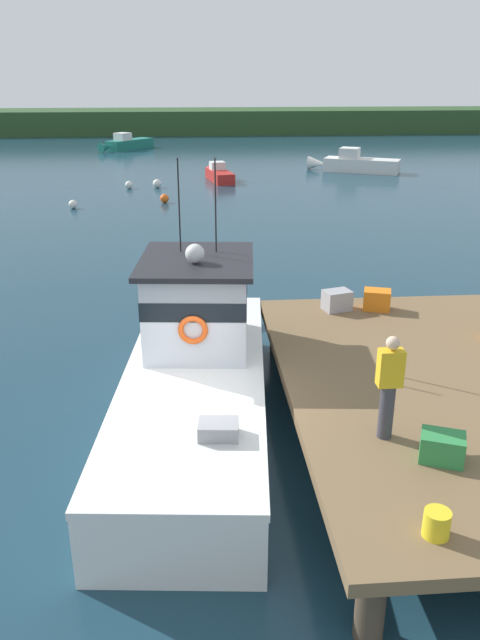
{
  "coord_description": "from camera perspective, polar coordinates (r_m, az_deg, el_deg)",
  "views": [
    {
      "loc": [
        0.23,
        -9.64,
        6.32
      ],
      "look_at": [
        1.2,
        2.77,
        1.4
      ],
      "focal_mm": 35.54,
      "sensor_mm": 36.0,
      "label": 1
    }
  ],
  "objects": [
    {
      "name": "moored_boat_far_right",
      "position": [
        43.95,
        10.33,
        13.68
      ],
      "size": [
        6.02,
        3.69,
        1.55
      ],
      "color": "silver",
      "rests_on": "ground"
    },
    {
      "name": "mooring_buoy_spare_mooring",
      "position": [
        32.48,
        -14.81,
        10.04
      ],
      "size": [
        0.42,
        0.42,
        0.42
      ],
      "primitive_type": "sphere",
      "color": "silver",
      "rests_on": "ground"
    },
    {
      "name": "deckhand_by_the_boat",
      "position": [
        9.48,
        13.25,
        -5.75
      ],
      "size": [
        0.36,
        0.22,
        1.63
      ],
      "color": "#383842",
      "rests_on": "dock"
    },
    {
      "name": "mooring_buoy_outer",
      "position": [
        33.08,
        -6.82,
        10.82
      ],
      "size": [
        0.45,
        0.45,
        0.45
      ],
      "primitive_type": "sphere",
      "color": "#EA5B19",
      "rests_on": "ground"
    },
    {
      "name": "main_fishing_boat",
      "position": [
        12.19,
        -3.93,
        -4.33
      ],
      "size": [
        3.26,
        9.93,
        4.8
      ],
      "color": "white",
      "rests_on": "ground"
    },
    {
      "name": "ground_plane",
      "position": [
        11.53,
        -4.99,
        -11.77
      ],
      "size": [
        200.0,
        200.0,
        0.0
      ],
      "primitive_type": "plane",
      "color": "#193847"
    },
    {
      "name": "crate_stack_near_edge",
      "position": [
        14.62,
        8.73,
        1.77
      ],
      "size": [
        0.7,
        0.59,
        0.46
      ],
      "primitive_type": "cube",
      "rotation": [
        0.0,
        0.0,
        0.29
      ],
      "color": "#9E9EA3",
      "rests_on": "dock"
    },
    {
      "name": "mooring_buoy_inshore",
      "position": [
        37.55,
        -7.48,
        12.09
      ],
      "size": [
        0.48,
        0.48,
        0.48
      ],
      "primitive_type": "sphere",
      "color": "silver",
      "rests_on": "ground"
    },
    {
      "name": "dock",
      "position": [
        11.89,
        18.77,
        -5.87
      ],
      "size": [
        6.0,
        9.0,
        1.2
      ],
      "color": "#4C3D2D",
      "rests_on": "ground"
    },
    {
      "name": "moored_boat_near_channel",
      "position": [
        56.76,
        -10.19,
        15.36
      ],
      "size": [
        4.43,
        4.91,
        1.41
      ],
      "color": "#196B5B",
      "rests_on": "ground"
    },
    {
      "name": "far_shoreline",
      "position": [
        71.82,
        -4.86,
        17.42
      ],
      "size": [
        120.0,
        8.0,
        2.4
      ],
      "primitive_type": "cube",
      "color": "#284723",
      "rests_on": "ground"
    },
    {
      "name": "crate_stack_mid_dock",
      "position": [
        14.81,
        12.23,
        1.79
      ],
      "size": [
        0.7,
        0.6,
        0.46
      ],
      "primitive_type": "cube",
      "rotation": [
        0.0,
        0.0,
        -0.3
      ],
      "color": "orange",
      "rests_on": "dock"
    },
    {
      "name": "mooring_buoy_channel_marker",
      "position": [
        37.52,
        -9.97,
        11.9
      ],
      "size": [
        0.43,
        0.43,
        0.43
      ],
      "primitive_type": "sphere",
      "color": "silver",
      "rests_on": "ground"
    },
    {
      "name": "crate_single_far",
      "position": [
        9.47,
        17.74,
        -10.87
      ],
      "size": [
        0.72,
        0.63,
        0.4
      ],
      "primitive_type": "cube",
      "rotation": [
        0.0,
        0.0,
        -0.38
      ],
      "color": "#2D8442",
      "rests_on": "dock"
    },
    {
      "name": "bait_bucket",
      "position": [
        8.13,
        17.29,
        -17.11
      ],
      "size": [
        0.32,
        0.32,
        0.34
      ],
      "primitive_type": "cylinder",
      "color": "yellow",
      "rests_on": "dock"
    },
    {
      "name": "moored_boat_far_left",
      "position": [
        39.93,
        -1.95,
        13.0
      ],
      "size": [
        1.7,
        4.33,
        1.08
      ],
      "color": "red",
      "rests_on": "ground"
    }
  ]
}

